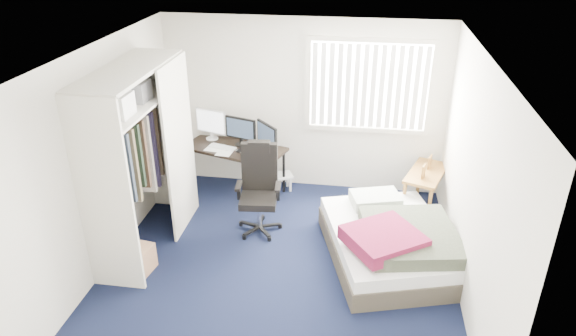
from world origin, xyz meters
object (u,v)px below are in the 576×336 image
(desk, at_px, (235,144))
(nightstand, at_px, (426,176))
(office_chair, at_px, (259,197))
(bed, at_px, (391,241))

(desk, relative_size, nightstand, 1.66)
(nightstand, bearing_deg, office_chair, -159.57)
(nightstand, height_order, bed, nightstand)
(desk, distance_m, bed, 2.67)
(office_chair, bearing_deg, desk, 119.39)
(desk, height_order, bed, desk)
(nightstand, relative_size, bed, 0.45)
(desk, xyz_separation_m, nightstand, (2.68, -0.15, -0.23))
(office_chair, relative_size, bed, 0.56)
(desk, relative_size, bed, 0.74)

